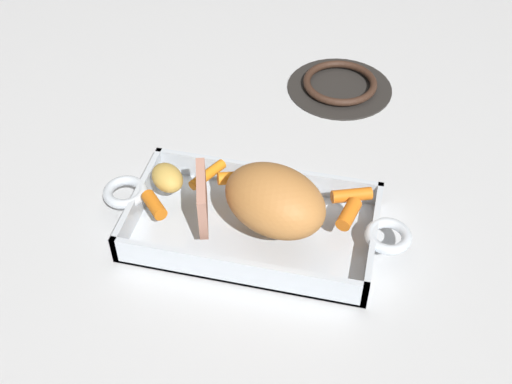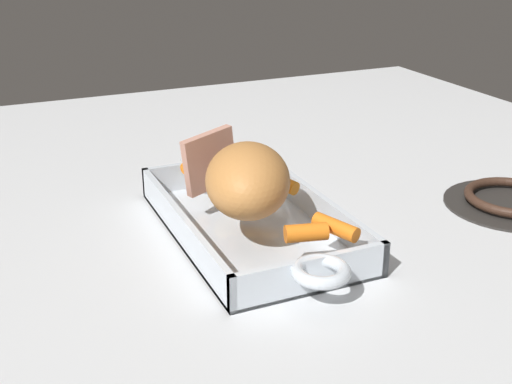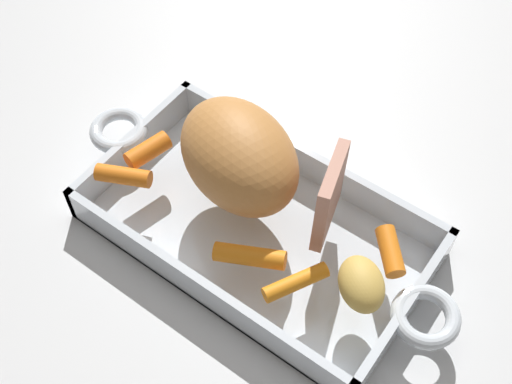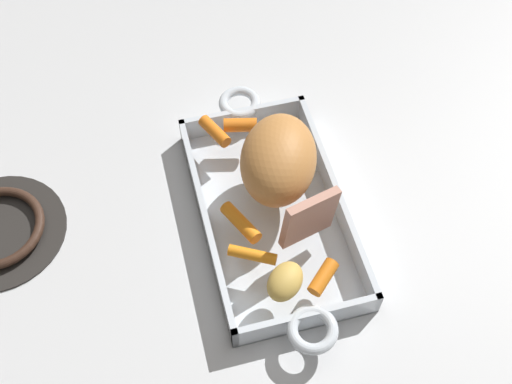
{
  "view_description": "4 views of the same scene",
  "coord_description": "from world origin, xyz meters",
  "px_view_note": "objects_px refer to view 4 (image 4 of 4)",
  "views": [
    {
      "loc": [
        -0.16,
        0.66,
        0.75
      ],
      "look_at": [
        -0.0,
        -0.01,
        0.08
      ],
      "focal_mm": 46.64,
      "sensor_mm": 36.0,
      "label": 1
    },
    {
      "loc": [
        -0.76,
        0.32,
        0.4
      ],
      "look_at": [
        -0.0,
        -0.01,
        0.06
      ],
      "focal_mm": 45.99,
      "sensor_mm": 36.0,
      "label": 2
    },
    {
      "loc": [
        0.23,
        -0.31,
        0.62
      ],
      "look_at": [
        -0.0,
        0.0,
        0.08
      ],
      "focal_mm": 46.27,
      "sensor_mm": 36.0,
      "label": 3
    },
    {
      "loc": [
        0.47,
        -0.15,
        0.83
      ],
      "look_at": [
        -0.01,
        -0.02,
        0.07
      ],
      "focal_mm": 44.76,
      "sensor_mm": 36.0,
      "label": 4
    }
  ],
  "objects_px": {
    "roast_slice_thin": "(309,218)",
    "baby_carrot_center_left": "(240,125)",
    "baby_carrot_northeast": "(252,255)",
    "baby_carrot_long": "(215,131)",
    "baby_carrot_southwest": "(241,222)",
    "baby_carrot_center_right": "(323,277)",
    "roasting_dish": "(271,212)",
    "pork_roast": "(278,159)",
    "potato_golden_large": "(285,281)"
  },
  "relations": [
    {
      "from": "roasting_dish",
      "to": "baby_carrot_southwest",
      "type": "xyz_separation_m",
      "value": [
        0.03,
        -0.05,
        0.04
      ]
    },
    {
      "from": "baby_carrot_southwest",
      "to": "potato_golden_large",
      "type": "height_order",
      "value": "potato_golden_large"
    },
    {
      "from": "roast_slice_thin",
      "to": "baby_carrot_northeast",
      "type": "height_order",
      "value": "roast_slice_thin"
    },
    {
      "from": "baby_carrot_center_right",
      "to": "potato_golden_large",
      "type": "distance_m",
      "value": 0.05
    },
    {
      "from": "roasting_dish",
      "to": "baby_carrot_center_left",
      "type": "height_order",
      "value": "baby_carrot_center_left"
    },
    {
      "from": "pork_roast",
      "to": "baby_carrot_center_right",
      "type": "distance_m",
      "value": 0.18
    },
    {
      "from": "potato_golden_large",
      "to": "baby_carrot_center_left",
      "type": "bearing_deg",
      "value": 178.52
    },
    {
      "from": "roast_slice_thin",
      "to": "baby_carrot_southwest",
      "type": "distance_m",
      "value": 0.1
    },
    {
      "from": "pork_roast",
      "to": "potato_golden_large",
      "type": "bearing_deg",
      "value": -12.6
    },
    {
      "from": "roast_slice_thin",
      "to": "baby_carrot_center_left",
      "type": "xyz_separation_m",
      "value": [
        -0.2,
        -0.05,
        -0.03
      ]
    },
    {
      "from": "roasting_dish",
      "to": "baby_carrot_northeast",
      "type": "relative_size",
      "value": 6.98
    },
    {
      "from": "baby_carrot_center_left",
      "to": "potato_golden_large",
      "type": "relative_size",
      "value": 0.85
    },
    {
      "from": "roast_slice_thin",
      "to": "baby_carrot_long",
      "type": "xyz_separation_m",
      "value": [
        -0.2,
        -0.09,
        -0.03
      ]
    },
    {
      "from": "roast_slice_thin",
      "to": "baby_carrot_center_right",
      "type": "xyz_separation_m",
      "value": [
        0.08,
        -0.0,
        -0.03
      ]
    },
    {
      "from": "roasting_dish",
      "to": "baby_carrot_center_left",
      "type": "bearing_deg",
      "value": -174.79
    },
    {
      "from": "baby_carrot_northeast",
      "to": "potato_golden_large",
      "type": "bearing_deg",
      "value": 29.5
    },
    {
      "from": "baby_carrot_center_right",
      "to": "potato_golden_large",
      "type": "xyz_separation_m",
      "value": [
        -0.0,
        -0.05,
        0.01
      ]
    },
    {
      "from": "pork_roast",
      "to": "baby_carrot_southwest",
      "type": "height_order",
      "value": "pork_roast"
    },
    {
      "from": "baby_carrot_center_left",
      "to": "baby_carrot_center_right",
      "type": "bearing_deg",
      "value": 9.16
    },
    {
      "from": "roasting_dish",
      "to": "pork_roast",
      "type": "relative_size",
      "value": 3.06
    },
    {
      "from": "pork_roast",
      "to": "baby_carrot_southwest",
      "type": "relative_size",
      "value": 2.13
    },
    {
      "from": "roasting_dish",
      "to": "pork_roast",
      "type": "xyz_separation_m",
      "value": [
        -0.04,
        0.02,
        0.08
      ]
    },
    {
      "from": "baby_carrot_northeast",
      "to": "baby_carrot_southwest",
      "type": "relative_size",
      "value": 0.93
    },
    {
      "from": "potato_golden_large",
      "to": "roast_slice_thin",
      "type": "bearing_deg",
      "value": 143.13
    },
    {
      "from": "baby_carrot_center_left",
      "to": "baby_carrot_northeast",
      "type": "bearing_deg",
      "value": -9.6
    },
    {
      "from": "baby_carrot_northeast",
      "to": "baby_carrot_southwest",
      "type": "xyz_separation_m",
      "value": [
        -0.05,
        -0.0,
        0.0
      ]
    },
    {
      "from": "baby_carrot_center_left",
      "to": "baby_carrot_southwest",
      "type": "distance_m",
      "value": 0.17
    },
    {
      "from": "roast_slice_thin",
      "to": "baby_carrot_southwest",
      "type": "relative_size",
      "value": 1.14
    },
    {
      "from": "baby_carrot_long",
      "to": "potato_golden_large",
      "type": "height_order",
      "value": "potato_golden_large"
    },
    {
      "from": "roasting_dish",
      "to": "baby_carrot_center_left",
      "type": "distance_m",
      "value": 0.15
    },
    {
      "from": "roast_slice_thin",
      "to": "baby_carrot_center_right",
      "type": "bearing_deg",
      "value": -1.39
    },
    {
      "from": "baby_carrot_northeast",
      "to": "pork_roast",
      "type": "bearing_deg",
      "value": 149.91
    },
    {
      "from": "roasting_dish",
      "to": "roast_slice_thin",
      "type": "relative_size",
      "value": 5.7
    },
    {
      "from": "potato_golden_large",
      "to": "baby_carrot_northeast",
      "type": "bearing_deg",
      "value": -150.5
    },
    {
      "from": "roasting_dish",
      "to": "baby_carrot_southwest",
      "type": "distance_m",
      "value": 0.07
    },
    {
      "from": "pork_roast",
      "to": "potato_golden_large",
      "type": "relative_size",
      "value": 2.55
    },
    {
      "from": "baby_carrot_long",
      "to": "baby_carrot_southwest",
      "type": "relative_size",
      "value": 0.84
    },
    {
      "from": "roasting_dish",
      "to": "pork_roast",
      "type": "height_order",
      "value": "pork_roast"
    },
    {
      "from": "baby_carrot_northeast",
      "to": "baby_carrot_southwest",
      "type": "distance_m",
      "value": 0.05
    },
    {
      "from": "baby_carrot_northeast",
      "to": "baby_carrot_center_left",
      "type": "relative_size",
      "value": 1.31
    },
    {
      "from": "baby_carrot_center_left",
      "to": "baby_carrot_southwest",
      "type": "height_order",
      "value": "baby_carrot_southwest"
    },
    {
      "from": "pork_roast",
      "to": "baby_carrot_northeast",
      "type": "relative_size",
      "value": 2.29
    },
    {
      "from": "baby_carrot_northeast",
      "to": "baby_carrot_center_left",
      "type": "xyz_separation_m",
      "value": [
        -0.22,
        0.04,
        0.0
      ]
    },
    {
      "from": "baby_carrot_southwest",
      "to": "baby_carrot_northeast",
      "type": "bearing_deg",
      "value": 3.77
    },
    {
      "from": "baby_carrot_southwest",
      "to": "roasting_dish",
      "type": "bearing_deg",
      "value": 119.15
    },
    {
      "from": "pork_roast",
      "to": "baby_carrot_southwest",
      "type": "bearing_deg",
      "value": -47.34
    },
    {
      "from": "baby_carrot_center_left",
      "to": "baby_carrot_southwest",
      "type": "xyz_separation_m",
      "value": [
        0.17,
        -0.04,
        -0.0
      ]
    },
    {
      "from": "baby_carrot_long",
      "to": "baby_carrot_center_right",
      "type": "relative_size",
      "value": 1.19
    },
    {
      "from": "baby_carrot_southwest",
      "to": "potato_golden_large",
      "type": "xyz_separation_m",
      "value": [
        0.11,
        0.03,
        0.01
      ]
    },
    {
      "from": "roast_slice_thin",
      "to": "baby_carrot_southwest",
      "type": "xyz_separation_m",
      "value": [
        -0.03,
        -0.09,
        -0.03
      ]
    }
  ]
}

